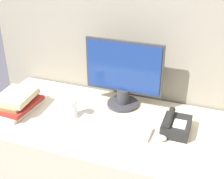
{
  "coord_description": "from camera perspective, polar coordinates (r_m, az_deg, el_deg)",
  "views": [
    {
      "loc": [
        0.55,
        -1.09,
        1.8
      ],
      "look_at": [
        0.01,
        0.4,
        0.95
      ],
      "focal_mm": 50.0,
      "sensor_mm": 36.0,
      "label": 1
    }
  ],
  "objects": [
    {
      "name": "keyboard",
      "position": [
        1.81,
        0.32,
        -6.96
      ],
      "size": [
        0.43,
        0.13,
        0.02
      ],
      "color": "silver",
      "rests_on": "desk"
    },
    {
      "name": "coffee_cup",
      "position": [
        1.91,
        -7.52,
        -3.41
      ],
      "size": [
        0.08,
        0.08,
        0.12
      ],
      "color": "white",
      "rests_on": "desk"
    },
    {
      "name": "desk_telephone",
      "position": [
        1.81,
        11.56,
        -6.45
      ],
      "size": [
        0.15,
        0.19,
        0.11
      ],
      "color": "black",
      "rests_on": "desk"
    },
    {
      "name": "book_stack",
      "position": [
        2.07,
        -17.09,
        -2.16
      ],
      "size": [
        0.25,
        0.33,
        0.11
      ],
      "color": "silver",
      "rests_on": "desk"
    },
    {
      "name": "monitor",
      "position": [
        1.95,
        2.11,
        2.39
      ],
      "size": [
        0.5,
        0.21,
        0.44
      ],
      "color": "#333338",
      "rests_on": "desk"
    },
    {
      "name": "desk",
      "position": [
        2.11,
        -0.59,
        -14.4
      ],
      "size": [
        1.6,
        0.73,
        0.75
      ],
      "color": "beige",
      "rests_on": "ground_plane"
    },
    {
      "name": "mouse",
      "position": [
        1.75,
        8.95,
        -8.73
      ],
      "size": [
        0.06,
        0.05,
        0.03
      ],
      "color": "silver",
      "rests_on": "desk"
    },
    {
      "name": "cubicle_panel_rear",
      "position": [
        2.19,
        3.06,
        0.32
      ],
      "size": [
        2.0,
        0.04,
        1.56
      ],
      "color": "gray",
      "rests_on": "ground_plane"
    }
  ]
}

